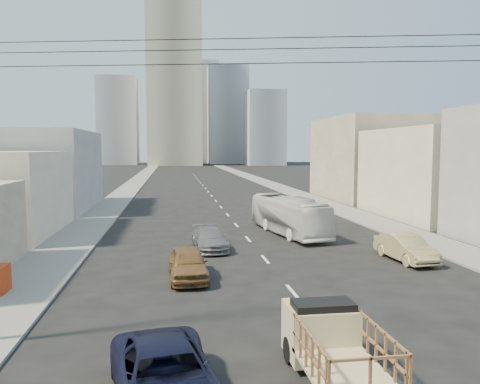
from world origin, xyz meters
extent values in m
plane|color=black|center=(0.00, 0.00, 0.00)|extent=(420.00, 420.00, 0.00)
cube|color=slate|center=(-11.75, 70.00, 0.06)|extent=(3.50, 180.00, 0.12)
cube|color=slate|center=(11.75, 70.00, 0.06)|extent=(3.50, 180.00, 0.12)
cube|color=silver|center=(0.00, 2.00, 0.01)|extent=(0.15, 2.00, 0.01)
cube|color=silver|center=(0.00, 8.00, 0.01)|extent=(0.15, 2.00, 0.01)
cube|color=silver|center=(0.00, 14.00, 0.01)|extent=(0.15, 2.00, 0.01)
cube|color=silver|center=(0.00, 20.00, 0.01)|extent=(0.15, 2.00, 0.01)
cube|color=silver|center=(0.00, 26.00, 0.01)|extent=(0.15, 2.00, 0.01)
cube|color=silver|center=(0.00, 32.00, 0.01)|extent=(0.15, 2.00, 0.01)
cube|color=silver|center=(0.00, 38.00, 0.01)|extent=(0.15, 2.00, 0.01)
cube|color=silver|center=(0.00, 44.00, 0.01)|extent=(0.15, 2.00, 0.01)
cube|color=silver|center=(0.00, 50.00, 0.01)|extent=(0.15, 2.00, 0.01)
cube|color=silver|center=(0.00, 56.00, 0.01)|extent=(0.15, 2.00, 0.01)
cube|color=silver|center=(0.00, 62.00, 0.01)|extent=(0.15, 2.00, 0.01)
cube|color=silver|center=(0.00, 68.00, 0.01)|extent=(0.15, 2.00, 0.01)
cube|color=silver|center=(0.00, 74.00, 0.01)|extent=(0.15, 2.00, 0.01)
cube|color=silver|center=(0.00, 80.00, 0.01)|extent=(0.15, 2.00, 0.01)
cube|color=silver|center=(0.00, 86.00, 0.01)|extent=(0.15, 2.00, 0.01)
cube|color=silver|center=(0.00, 92.00, 0.01)|extent=(0.15, 2.00, 0.01)
cube|color=silver|center=(0.00, 98.00, 0.01)|extent=(0.15, 2.00, 0.01)
cube|color=silver|center=(0.00, 104.00, 0.01)|extent=(0.15, 2.00, 0.01)
cube|color=tan|center=(-0.94, -0.69, 0.70)|extent=(1.90, 3.00, 0.12)
cube|color=tan|center=(-0.94, 1.31, 0.95)|extent=(1.90, 1.60, 1.50)
cube|color=black|center=(-0.94, 1.06, 1.55)|extent=(1.70, 0.90, 0.70)
cylinder|color=black|center=(-1.79, 1.41, 0.38)|extent=(0.25, 0.76, 0.76)
cylinder|color=black|center=(-0.09, 1.41, 0.38)|extent=(0.25, 0.76, 0.76)
imported|color=black|center=(-5.31, -0.46, 0.73)|extent=(3.23, 5.59, 1.46)
imported|color=silver|center=(3.25, 21.54, 1.36)|extent=(3.88, 9.99, 2.72)
imported|color=brown|center=(-4.42, 10.66, 0.75)|extent=(1.89, 4.46, 1.50)
imported|color=#9D8D5C|center=(7.61, 12.57, 0.74)|extent=(1.87, 4.56, 1.47)
imported|color=slate|center=(-2.87, 17.05, 0.66)|extent=(2.17, 4.68, 1.32)
cylinder|color=black|center=(0.00, 1.50, 9.30)|extent=(23.01, 5.02, 0.02)
cylinder|color=black|center=(0.00, 1.50, 9.00)|extent=(23.01, 5.02, 0.02)
cylinder|color=black|center=(0.00, 1.50, 8.60)|extent=(23.01, 5.02, 0.02)
cube|color=#C3B59D|center=(19.50, 28.00, 4.00)|extent=(11.00, 14.00, 8.00)
cube|color=gray|center=(20.00, 44.00, 5.00)|extent=(12.00, 16.00, 10.00)
cube|color=gray|center=(-19.50, 39.00, 4.00)|extent=(12.00, 16.00, 8.00)
cube|color=gray|center=(-4.00, 170.00, 30.00)|extent=(20.00, 20.00, 60.00)
cube|color=gray|center=(18.00, 185.00, 20.00)|extent=(16.00, 16.00, 40.00)
cube|color=gray|center=(-26.00, 180.00, 17.00)|extent=(15.00, 15.00, 34.00)
cube|color=gray|center=(6.00, 200.00, 22.00)|extent=(18.00, 18.00, 44.00)
cube|color=gray|center=(30.00, 165.00, 14.00)|extent=(14.00, 14.00, 28.00)
camera|label=1|loc=(-5.10, -11.27, 6.18)|focal=35.00mm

